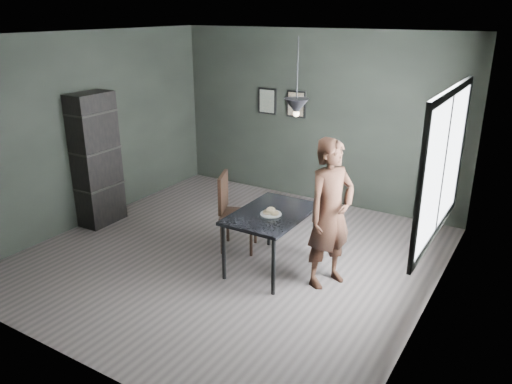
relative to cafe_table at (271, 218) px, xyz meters
The scene contains 13 objects.
ground 0.90m from the cafe_table, behind, with size 5.00×5.00×0.00m, color #3C3634.
back_wall 2.67m from the cafe_table, 103.50° to the left, with size 5.00×0.10×2.80m, color black.
ceiling 2.21m from the cafe_table, behind, with size 5.00×5.00×0.02m.
window_assembly 2.10m from the cafe_table, ahead, with size 0.04×1.96×1.56m.
cafe_table is the anchor object (origin of this frame).
white_plate 0.12m from the cafe_table, 64.20° to the right, with size 0.23×0.23×0.01m, color white.
donut_pile 0.15m from the cafe_table, 64.20° to the right, with size 0.20×0.16×0.08m.
woman 0.78m from the cafe_table, ahead, with size 0.64×0.42×1.76m, color black.
wood_chair 0.75m from the cafe_table, 164.53° to the left, with size 0.60×0.60×1.05m.
shelf_unit 2.94m from the cafe_table, behind, with size 0.37×0.66×1.97m, color black.
pendant_lamp 1.41m from the cafe_table, 21.80° to the left, with size 0.28×0.28×0.86m.
framed_print_left 3.03m from the cafe_table, 121.30° to the left, with size 0.34×0.04×0.44m.
framed_print_right 2.80m from the cafe_table, 111.06° to the left, with size 0.34×0.04×0.44m.
Camera 1 is at (3.36, -4.88, 3.08)m, focal length 35.00 mm.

